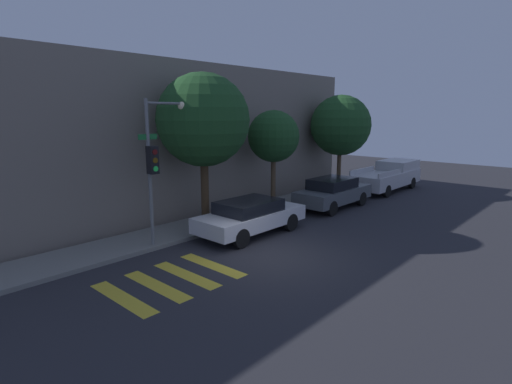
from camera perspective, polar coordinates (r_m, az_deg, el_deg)
ground_plane at (r=12.98m, az=1.74°, el=-9.28°), size 60.00×60.00×0.00m
sidewalk at (r=15.92m, az=-10.05°, el=-5.28°), size 26.00×2.14×0.14m
building_row at (r=19.07m, az=-18.71°, el=7.06°), size 26.00×6.00×6.71m
crosswalk at (r=11.55m, az=-11.93°, el=-12.21°), size 3.42×2.60×0.00m
traffic_light_pole at (r=13.64m, az=-13.68°, el=5.81°), size 1.98×0.56×5.01m
sedan_near_corner at (r=15.11m, az=-0.80°, el=-3.42°), size 4.49×1.88×1.34m
sedan_middle at (r=19.68m, az=10.95°, el=-0.01°), size 4.46×1.79×1.47m
pickup_truck at (r=25.13m, az=18.42°, el=2.25°), size 5.71×1.95×1.68m
tree_near_corner at (r=15.71m, az=-7.56°, el=10.11°), size 3.60×3.60×6.08m
tree_midblock at (r=18.76m, az=2.53°, el=7.90°), size 2.42×2.42×4.69m
tree_far_end at (r=23.65m, az=11.99°, el=9.28°), size 3.44×3.44×5.57m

